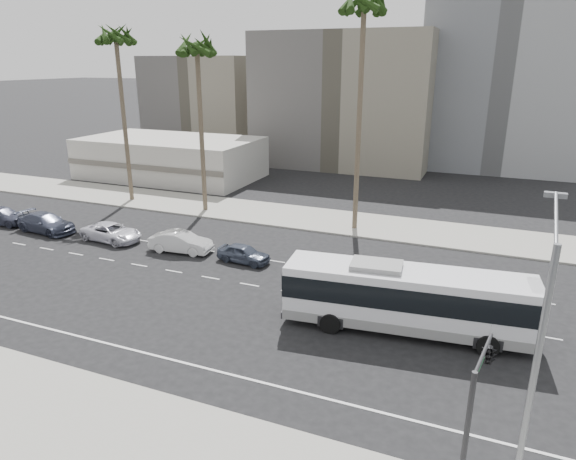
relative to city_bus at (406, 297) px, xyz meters
The scene contains 18 objects.
ground 5.45m from the city_bus, 155.49° to the left, with size 700.00×700.00×0.00m, color black.
sidewalk_north 18.29m from the city_bus, 104.67° to the left, with size 120.00×7.00×0.15m, color gray.
commercial_low 44.57m from the city_bus, 140.93° to the left, with size 22.00×12.16×5.00m.
midrise_beige_west 50.43m from the city_bus, 109.42° to the left, with size 24.00×18.00×18.00m, color #5D5A54.
midrise_gray_center 55.31m from the city_bus, 86.41° to the left, with size 20.00×20.00×26.00m, color slate.
midrise_beige_far 67.53m from the city_bus, 129.28° to the left, with size 18.00×16.00×15.00m, color #5D5A54.
civic_tower 254.86m from the city_bus, 91.50° to the left, with size 42.00×42.00×129.00m.
city_bus is the anchor object (origin of this frame).
car_a 14.02m from the city_bus, 156.49° to the left, with size 4.05×1.63×1.38m, color #3D4557.
car_b 19.18m from the city_bus, 162.90° to the left, with size 4.93×1.72×1.62m, color silver.
car_c 25.77m from the city_bus, 167.31° to the left, with size 5.27×2.43×1.46m, color silver.
car_d 32.42m from the city_bus, behind, with size 5.70×2.32×1.66m, color #383D51.
car_e 37.88m from the city_bus, behind, with size 4.95×1.99×1.69m, color #373A4C.
streetlight_corner 11.68m from the city_bus, 60.67° to the right, with size 0.80×4.61×9.81m.
traffic_signal 9.88m from the city_bus, 64.75° to the right, with size 2.43×3.27×5.24m.
palm_near 23.86m from the city_bus, 113.96° to the left, with size 5.89×5.89×19.79m.
palm_mid 30.63m from the city_bus, 144.20° to the left, with size 5.40×5.40×16.67m.
palm_far 38.57m from the city_bus, 152.40° to the left, with size 5.15×5.15×17.71m.
Camera 1 is at (8.04, -27.56, 14.19)m, focal length 31.51 mm.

